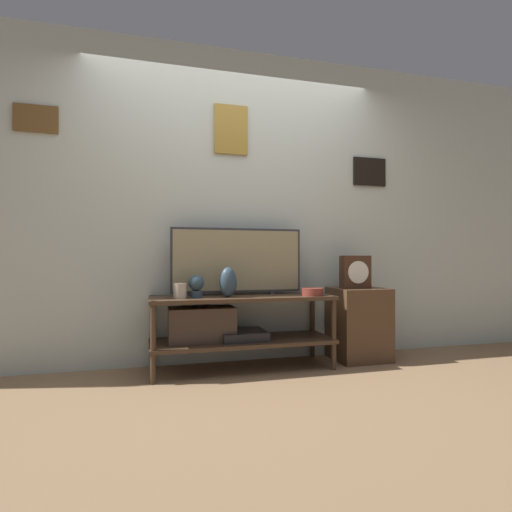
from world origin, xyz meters
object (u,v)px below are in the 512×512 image
object	(u,v)px
vase_wide_bowl	(312,292)
television	(237,260)
candle_jar	(180,291)
mantel_clock	(355,272)
vase_urn_stoneware	(228,282)
decorative_bust	(196,285)

from	to	relation	value
vase_wide_bowl	television	bearing A→B (deg)	158.30
candle_jar	mantel_clock	bearing A→B (deg)	2.74
vase_urn_stoneware	vase_wide_bowl	bearing A→B (deg)	-3.32
television	mantel_clock	world-z (taller)	television
decorative_bust	television	bearing A→B (deg)	24.16
candle_jar	mantel_clock	size ratio (longest dim) A/B	0.40
mantel_clock	vase_urn_stoneware	bearing A→B (deg)	-175.98
television	mantel_clock	bearing A→B (deg)	-5.94
vase_urn_stoneware	candle_jar	size ratio (longest dim) A/B	2.04
vase_urn_stoneware	decorative_bust	size ratio (longest dim) A/B	1.34
television	vase_urn_stoneware	world-z (taller)	television
mantel_clock	vase_wide_bowl	bearing A→B (deg)	-165.26
candle_jar	decorative_bust	world-z (taller)	decorative_bust
television	candle_jar	xyz separation A→B (m)	(-0.48, -0.18, -0.23)
television	decorative_bust	size ratio (longest dim) A/B	6.26
vase_wide_bowl	candle_jar	bearing A→B (deg)	177.40
vase_wide_bowl	mantel_clock	bearing A→B (deg)	14.74
vase_urn_stoneware	candle_jar	distance (m)	0.37
vase_wide_bowl	vase_urn_stoneware	xyz separation A→B (m)	(-0.68, 0.04, 0.09)
vase_wide_bowl	mantel_clock	distance (m)	0.49
candle_jar	mantel_clock	world-z (taller)	mantel_clock
decorative_bust	mantel_clock	bearing A→B (deg)	2.21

